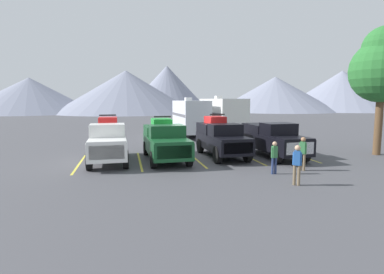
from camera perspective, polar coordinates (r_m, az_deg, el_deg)
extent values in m
plane|color=#47474C|center=(19.45, 0.09, -3.56)|extent=(240.00, 240.00, 0.00)
cube|color=white|center=(18.14, -15.13, -1.48)|extent=(2.10, 5.57, 0.97)
cube|color=white|center=(16.10, -15.34, -0.63)|extent=(1.91, 1.60, 0.08)
cube|color=white|center=(17.54, -15.25, 1.09)|extent=(1.87, 1.49, 0.76)
cube|color=slate|center=(16.96, -15.30, 1.03)|extent=(1.72, 0.27, 0.56)
cube|color=white|center=(19.53, -15.11, 1.37)|extent=(1.98, 2.59, 0.56)
cube|color=silver|center=(15.43, -15.35, -2.74)|extent=(1.65, 0.11, 0.68)
cylinder|color=black|center=(16.36, -12.08, -4.01)|extent=(0.31, 0.96, 0.96)
cylinder|color=black|center=(16.41, -18.35, -4.17)|extent=(0.31, 0.96, 0.96)
cylinder|color=black|center=(20.06, -12.42, -2.02)|extent=(0.31, 0.96, 0.96)
cylinder|color=black|center=(20.10, -17.52, -2.16)|extent=(0.31, 0.96, 0.96)
cube|color=red|center=(19.49, -15.15, 2.85)|extent=(1.12, 1.65, 0.45)
cylinder|color=black|center=(18.92, -13.87, 2.76)|extent=(0.19, 0.45, 0.44)
cylinder|color=black|center=(18.94, -16.51, 2.68)|extent=(0.19, 0.45, 0.44)
cylinder|color=black|center=(20.04, -13.87, 2.98)|extent=(0.19, 0.45, 0.44)
cylinder|color=black|center=(20.06, -16.37, 2.90)|extent=(0.19, 0.45, 0.44)
cube|color=black|center=(19.01, -15.22, 3.88)|extent=(0.97, 0.11, 0.08)
cube|color=#144723|center=(18.17, -4.90, -1.45)|extent=(2.22, 5.88, 0.92)
cube|color=#144723|center=(16.06, -3.76, -0.73)|extent=(2.02, 1.69, 0.08)
cube|color=#144723|center=(17.56, -4.66, 1.00)|extent=(1.97, 1.57, 0.74)
cube|color=slate|center=(16.96, -4.34, 0.92)|extent=(1.81, 0.27, 0.55)
cube|color=#144723|center=(19.63, -5.63, 1.29)|extent=(2.09, 2.74, 0.53)
cube|color=silver|center=(15.36, -3.23, -2.80)|extent=(1.75, 0.11, 0.65)
cylinder|color=black|center=(16.51, -0.56, -3.90)|extent=(0.31, 0.88, 0.88)
cylinder|color=black|center=(16.19, -7.10, -4.16)|extent=(0.31, 0.88, 0.88)
cylinder|color=black|center=(20.33, -3.12, -1.87)|extent=(0.31, 0.88, 0.88)
cylinder|color=black|center=(20.07, -8.43, -2.04)|extent=(0.31, 0.88, 0.88)
cube|color=green|center=(19.59, -5.65, 2.71)|extent=(1.18, 1.75, 0.45)
cylinder|color=black|center=(19.08, -4.02, 2.60)|extent=(0.19, 0.45, 0.44)
cylinder|color=black|center=(18.95, -6.78, 2.54)|extent=(0.19, 0.45, 0.44)
cylinder|color=black|center=(20.24, -4.59, 2.84)|extent=(0.19, 0.45, 0.44)
cylinder|color=black|center=(20.11, -7.19, 2.78)|extent=(0.19, 0.45, 0.44)
cube|color=black|center=(19.09, -5.46, 3.73)|extent=(1.03, 0.11, 0.08)
cube|color=black|center=(19.19, 5.54, -1.00)|extent=(2.11, 5.36, 0.87)
cube|color=black|center=(17.35, 7.65, -0.28)|extent=(1.92, 1.54, 0.08)
cube|color=black|center=(18.64, 6.06, 1.26)|extent=(1.88, 1.43, 0.74)
cube|color=slate|center=(18.12, 6.65, 1.21)|extent=(1.73, 0.26, 0.55)
cube|color=black|center=(20.45, 4.24, 1.63)|extent=(1.99, 2.50, 0.64)
cube|color=silver|center=(16.75, 8.52, -2.04)|extent=(1.66, 0.11, 0.61)
cylinder|color=black|center=(17.92, 10.16, -3.04)|extent=(0.31, 0.95, 0.94)
cylinder|color=black|center=(17.28, 4.69, -3.32)|extent=(0.31, 0.95, 0.94)
cylinder|color=black|center=(21.23, 6.21, -1.43)|extent=(0.31, 0.95, 0.94)
cylinder|color=black|center=(20.69, 1.52, -1.61)|extent=(0.31, 0.95, 0.94)
cube|color=red|center=(20.41, 4.25, 3.15)|extent=(1.12, 1.59, 0.45)
cylinder|color=black|center=(20.04, 5.93, 3.05)|extent=(0.19, 0.45, 0.44)
cylinder|color=black|center=(19.76, 3.52, 3.02)|extent=(0.19, 0.45, 0.44)
cylinder|color=black|center=(21.05, 4.94, 3.25)|extent=(0.19, 0.45, 0.44)
cylinder|color=black|center=(20.79, 2.64, 3.22)|extent=(0.19, 0.45, 0.44)
cube|color=black|center=(19.97, 4.65, 4.15)|extent=(0.98, 0.11, 0.08)
cube|color=black|center=(19.83, 14.75, -0.93)|extent=(2.08, 5.78, 0.93)
cube|color=black|center=(18.00, 17.92, -0.19)|extent=(1.88, 1.66, 0.08)
cube|color=black|center=(19.29, 15.55, 1.36)|extent=(1.84, 1.54, 0.76)
cube|color=slate|center=(18.77, 16.44, 1.30)|extent=(1.69, 0.26, 0.56)
cube|color=black|center=(21.11, 12.81, 1.60)|extent=(1.95, 2.69, 0.54)
cube|color=silver|center=(17.41, 19.20, -1.99)|extent=(1.63, 0.11, 0.65)
cylinder|color=black|center=(18.70, 19.93, -3.02)|extent=(0.31, 0.89, 0.89)
cylinder|color=black|center=(17.79, 15.20, -3.34)|extent=(0.31, 0.89, 0.89)
cylinder|color=black|center=(22.00, 14.31, -1.39)|extent=(0.31, 0.89, 0.89)
cylinder|color=black|center=(21.24, 10.11, -1.57)|extent=(0.31, 0.89, 0.89)
cube|color=gold|center=(18.36, -19.93, -4.59)|extent=(0.12, 5.50, 0.01)
cube|color=gold|center=(18.20, -9.56, -4.37)|extent=(0.12, 5.50, 0.01)
cube|color=gold|center=(18.63, 0.65, -4.01)|extent=(0.12, 5.50, 0.01)
cube|color=gold|center=(19.62, 10.10, -3.57)|extent=(0.12, 5.50, 0.01)
cube|color=gold|center=(21.07, 18.45, -3.10)|extent=(0.12, 5.50, 0.01)
cube|color=silver|center=(29.32, -0.28, 3.86)|extent=(2.48, 6.37, 2.90)
cube|color=#595960|center=(29.07, -2.54, 4.11)|extent=(0.17, 6.06, 0.24)
cube|color=silver|center=(30.20, -0.70, 6.98)|extent=(0.62, 0.71, 0.30)
cube|color=#333333|center=(25.84, 1.63, -0.25)|extent=(0.15, 1.20, 0.12)
cylinder|color=black|center=(28.99, 2.12, 0.64)|extent=(0.24, 0.77, 0.76)
cylinder|color=black|center=(28.49, -2.02, 0.53)|extent=(0.24, 0.77, 0.76)
cylinder|color=black|center=(30.44, 1.35, 0.94)|extent=(0.24, 0.77, 0.76)
cylinder|color=black|center=(29.96, -2.60, 0.85)|extent=(0.24, 0.77, 0.76)
cube|color=white|center=(30.15, 5.51, 4.07)|extent=(2.68, 7.52, 3.07)
cube|color=#595960|center=(29.76, 3.22, 4.35)|extent=(0.20, 7.16, 0.24)
cube|color=silver|center=(31.18, 4.87, 7.26)|extent=(0.62, 0.71, 0.30)
cube|color=#333333|center=(26.26, 8.54, -0.21)|extent=(0.15, 1.20, 0.12)
cylinder|color=black|center=(29.85, 8.12, 0.76)|extent=(0.24, 0.77, 0.76)
cylinder|color=black|center=(29.08, 3.91, 0.65)|extent=(0.24, 0.77, 0.76)
cylinder|color=black|center=(31.51, 6.92, 1.10)|extent=(0.24, 0.77, 0.76)
cylinder|color=black|center=(30.78, 2.91, 1.00)|extent=(0.24, 0.77, 0.76)
cylinder|color=#726047|center=(16.49, 19.28, -4.35)|extent=(0.12, 0.12, 0.85)
cylinder|color=#726047|center=(16.45, 19.87, -4.40)|extent=(0.12, 0.12, 0.85)
cube|color=#33723F|center=(16.35, 19.68, -1.87)|extent=(0.31, 0.31, 0.60)
sphere|color=#9E704C|center=(16.29, 19.74, -0.42)|extent=(0.23, 0.23, 0.23)
cylinder|color=#33723F|center=(16.38, 19.21, -1.94)|extent=(0.10, 0.10, 0.54)
cylinder|color=#33723F|center=(16.32, 20.14, -2.01)|extent=(0.10, 0.10, 0.54)
cylinder|color=#726047|center=(13.62, 18.27, -6.64)|extent=(0.12, 0.12, 0.85)
cylinder|color=#726047|center=(13.60, 19.00, -6.69)|extent=(0.12, 0.12, 0.85)
cube|color=#2659A5|center=(13.46, 18.75, -3.67)|extent=(0.31, 0.30, 0.60)
sphere|color=tan|center=(13.39, 18.82, -1.92)|extent=(0.23, 0.23, 0.23)
cylinder|color=#2659A5|center=(13.48, 18.17, -3.76)|extent=(0.10, 0.10, 0.54)
cylinder|color=#2659A5|center=(13.45, 19.32, -3.82)|extent=(0.10, 0.10, 0.54)
cylinder|color=navy|center=(15.29, 14.55, -5.16)|extent=(0.12, 0.12, 0.79)
cylinder|color=navy|center=(15.37, 15.07, -5.11)|extent=(0.12, 0.12, 0.79)
cube|color=#33723F|center=(15.21, 14.89, -2.65)|extent=(0.24, 0.20, 0.56)
sphere|color=tan|center=(15.15, 14.94, -1.21)|extent=(0.21, 0.21, 0.21)
cylinder|color=#33723F|center=(15.15, 14.48, -2.78)|extent=(0.09, 0.09, 0.50)
cylinder|color=#33723F|center=(15.28, 15.29, -2.72)|extent=(0.09, 0.09, 0.50)
cylinder|color=brown|center=(23.07, 31.04, 2.50)|extent=(0.46, 0.46, 4.32)
sphere|color=#286B2D|center=(23.10, 31.53, 10.28)|extent=(3.92, 3.92, 3.92)
cone|color=gray|center=(92.96, -27.62, 6.79)|extent=(34.08, 34.08, 9.29)
cone|color=gray|center=(85.50, -11.96, 8.12)|extent=(37.62, 37.62, 11.20)
cone|color=gray|center=(92.83, -4.59, 8.80)|extent=(25.36, 25.36, 13.37)
cone|color=gray|center=(98.47, 14.98, 7.62)|extent=(36.57, 36.57, 10.41)
cone|color=gray|center=(110.26, 25.74, 7.64)|extent=(38.17, 38.17, 12.57)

